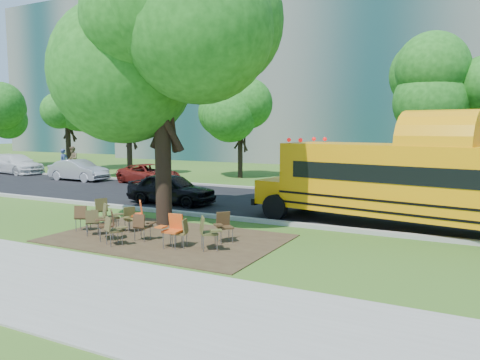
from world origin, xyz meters
The scene contains 33 objects.
ground centered at (0.00, 0.00, 0.00)m, with size 160.00×160.00×0.00m, color #30581B.
sidewalk centered at (0.00, -5.00, 0.02)m, with size 60.00×4.00×0.04m, color gray.
dirt_patch centered at (1.00, -0.50, 0.01)m, with size 7.00×4.50×0.03m, color #382819.
asphalt_road centered at (0.00, 7.00, 0.02)m, with size 80.00×8.00×0.04m, color black.
kerb_near centered at (0.00, 3.00, 0.07)m, with size 80.00×0.25×0.14m, color gray.
kerb_far centered at (0.00, 11.10, 0.07)m, with size 80.00×0.25×0.14m, color gray.
building_main centered at (-8.00, 36.00, 11.00)m, with size 38.00×16.00×22.00m, color slate.
building_left centered at (-38.00, 40.00, 10.00)m, with size 26.00×14.00×20.00m, color slate.
bg_tree_0 centered at (-12.00, 13.00, 4.57)m, with size 5.20×5.20×7.18m.
bg_tree_1 centered at (-20.00, 15.00, 5.39)m, with size 6.00×6.00×8.40m.
bg_tree_2 centered at (-5.00, 16.00, 4.21)m, with size 4.80×4.80×6.62m.
bg_tree_3 centered at (8.00, 14.00, 5.03)m, with size 5.60×5.60×7.84m.
main_tree centered at (-0.30, 1.13, 5.99)m, with size 7.20×7.20×9.61m.
school_bus centered at (8.20, 4.02, 1.64)m, with size 11.84×4.35×2.84m.
chair_0 centered at (-2.01, -0.96, 0.54)m, with size 0.60×0.68×0.88m.
chair_1 centered at (-1.13, -0.67, 0.59)m, with size 0.81×0.64×0.96m.
chair_2 centered at (-1.22, -1.30, 0.52)m, with size 0.58×0.73×0.85m.
chair_3 centered at (-0.39, -1.54, 0.58)m, with size 0.80×0.63×0.93m.
chair_4 centered at (0.19, -1.98, 0.53)m, with size 0.72×0.56×0.87m.
chair_5 centered at (1.85, -1.36, 0.60)m, with size 0.64×0.61×0.97m.
chair_6 centered at (2.05, -1.22, 0.52)m, with size 0.62×0.57×0.83m.
chair_7 centered at (2.88, -1.18, 0.60)m, with size 0.82×0.65×0.96m.
chair_8 centered at (-2.34, 0.19, 0.58)m, with size 0.61×0.77×0.94m.
chair_9 centered at (-0.69, 0.14, 0.60)m, with size 0.83×0.66×0.97m.
chair_10 centered at (-0.59, -0.31, 0.51)m, with size 0.53×0.68×0.82m.
chair_11 centered at (0.58, -1.14, 0.53)m, with size 0.56×0.54×0.85m.
chair_12 centered at (2.80, -0.13, 0.56)m, with size 0.62×0.78×0.91m.
black_car centered at (-2.67, 4.84, 0.69)m, with size 1.64×4.07×1.39m, color black.
bg_car_silver centered at (-13.31, 9.62, 0.68)m, with size 1.43×4.11×1.35m, color #A5A5AB.
bg_car_white centered at (-20.78, 10.80, 0.72)m, with size 2.01×4.95×1.44m, color silver.
bg_car_red centered at (-8.19, 10.28, 0.61)m, with size 2.02×4.38×1.22m, color #601510.
pedestrian_a centered at (-17.32, 12.07, 0.93)m, with size 0.68×0.45×1.86m, color navy.
pedestrian_b centered at (-18.40, 13.89, 0.98)m, with size 0.95×0.74×1.96m, color #846A4F.
Camera 1 is at (9.48, -11.95, 3.40)m, focal length 35.00 mm.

